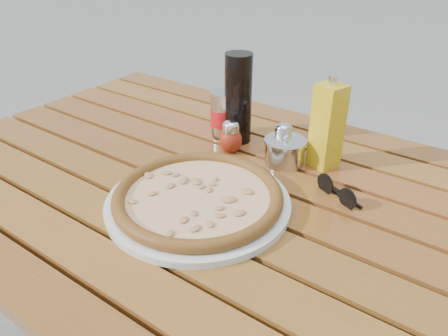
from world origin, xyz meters
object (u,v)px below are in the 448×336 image
Objects in this scene: parmesan_tin at (285,151)px; plate at (198,203)px; dark_bottle at (238,99)px; olive_oil_cruet at (327,126)px; oregano_shaker at (283,140)px; sunglasses at (337,192)px; pepper_shaker at (231,137)px; pizza at (198,196)px; soda_can at (224,115)px; table at (219,213)px.

plate is at bearing -101.92° from parmesan_tin.
dark_bottle is 1.05× the size of olive_oil_cruet.
sunglasses is (0.18, -0.10, -0.02)m from oregano_shaker.
dark_bottle is at bearing -174.15° from sunglasses.
pepper_shaker is 0.76× the size of sunglasses.
parmesan_tin is (-0.08, -0.04, -0.07)m from olive_oil_cruet.
plate is 0.33m from olive_oil_cruet.
pepper_shaker is at bearing -70.43° from dark_bottle.
pizza is 2.87× the size of soda_can.
parmesan_tin is (0.13, 0.03, -0.01)m from pepper_shaker.
soda_can reaches higher than table.
sunglasses is at bearing -54.10° from olive_oil_cruet.
table is 17.07× the size of pepper_shaker.
pizza is at bearing 0.00° from plate.
olive_oil_cruet reaches higher than plate.
table is at bearing 99.79° from pizza.
table is at bearing -124.68° from olive_oil_cruet.
soda_can is (-0.13, 0.20, 0.13)m from table.
parmesan_tin is (0.05, 0.25, 0.01)m from pizza.
dark_bottle is 1.95× the size of parmesan_tin.
dark_bottle is (-0.10, 0.29, 0.10)m from plate.
olive_oil_cruet reaches higher than table.
oregano_shaker reaches higher than parmesan_tin.
plate is 1.05× the size of pizza.
sunglasses is (0.16, -0.07, -0.01)m from parmesan_tin.
pepper_shaker reaches higher than sunglasses.
oregano_shaker is 0.76× the size of sunglasses.
pepper_shaker is (-0.08, 0.22, 0.02)m from pizza.
soda_can is (-0.17, 0.00, 0.02)m from oregano_shaker.
olive_oil_cruet is 1.93× the size of sunglasses.
oregano_shaker is 0.12m from olive_oil_cruet.
plate reaches higher than table.
pepper_shaker is 0.37× the size of dark_bottle.
dark_bottle is 1.83× the size of soda_can.
pepper_shaker is at bearing -161.40° from olive_oil_cruet.
soda_can is (-0.04, -0.00, -0.05)m from dark_bottle.
pepper_shaker is (-0.08, 0.22, 0.03)m from plate.
table is at bearing -66.48° from dark_bottle.
dark_bottle reaches higher than table.
table is 0.19m from pepper_shaker.
plate is 0.32m from soda_can.
table is 0.29m from dark_bottle.
parmesan_tin is at bearing -54.17° from oregano_shaker.
table is 0.23m from oregano_shaker.
pizza is at bearing -113.53° from olive_oil_cruet.
parmesan_tin is at bearing -13.60° from dark_bottle.
oregano_shaker is 0.04m from parmesan_tin.
plate is (0.02, -0.09, 0.08)m from table.
table is 0.27m from soda_can.
dark_bottle reaches higher than parmesan_tin.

